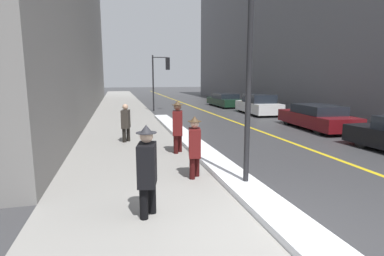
% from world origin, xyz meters
% --- Properties ---
extents(ground_plane, '(160.00, 160.00, 0.00)m').
position_xyz_m(ground_plane, '(0.00, 0.00, 0.00)').
color(ground_plane, '#38383A').
extents(sidewalk_slab, '(4.00, 80.00, 0.01)m').
position_xyz_m(sidewalk_slab, '(-2.00, 15.00, 0.01)').
color(sidewalk_slab, gray).
rests_on(sidewalk_slab, ground).
extents(road_centre_stripe, '(0.16, 80.00, 0.00)m').
position_xyz_m(road_centre_stripe, '(4.00, 15.00, 0.00)').
color(road_centre_stripe, gold).
rests_on(road_centre_stripe, ground).
extents(snow_bank_curb, '(0.79, 16.10, 0.15)m').
position_xyz_m(snow_bank_curb, '(0.24, 6.64, 0.07)').
color(snow_bank_curb, white).
rests_on(snow_bank_curb, ground).
extents(building_facade_left, '(6.00, 36.00, 13.16)m').
position_xyz_m(building_facade_left, '(-7.00, 20.00, 6.58)').
color(building_facade_left, slate).
rests_on(building_facade_left, ground).
extents(building_facade_right, '(6.00, 36.00, 16.43)m').
position_xyz_m(building_facade_right, '(13.00, 22.00, 8.22)').
color(building_facade_right, slate).
rests_on(building_facade_right, ground).
extents(lamp_post, '(0.28, 0.28, 5.07)m').
position_xyz_m(lamp_post, '(0.33, 1.93, 3.02)').
color(lamp_post, black).
rests_on(lamp_post, ground).
extents(traffic_light_near, '(1.31, 0.33, 4.10)m').
position_xyz_m(traffic_light_near, '(0.91, 18.40, 2.97)').
color(traffic_light_near, black).
rests_on(traffic_light_near, ground).
extents(pedestrian_trailing, '(0.40, 0.74, 1.65)m').
position_xyz_m(pedestrian_trailing, '(-1.95, 1.01, 0.90)').
color(pedestrian_trailing, black).
rests_on(pedestrian_trailing, ground).
extents(pedestrian_nearside, '(0.37, 0.71, 1.54)m').
position_xyz_m(pedestrian_nearside, '(-0.63, 2.83, 0.84)').
color(pedestrian_nearside, '#340C0C').
rests_on(pedestrian_nearside, ground).
extents(pedestrian_in_fedora, '(0.42, 0.59, 1.73)m').
position_xyz_m(pedestrian_in_fedora, '(-0.53, 5.39, 0.95)').
color(pedestrian_in_fedora, '#340C0C').
rests_on(pedestrian_in_fedora, ground).
extents(pedestrian_with_shoulder_bag, '(0.37, 0.71, 1.47)m').
position_xyz_m(pedestrian_with_shoulder_bag, '(-2.12, 7.57, 0.81)').
color(pedestrian_with_shoulder_bag, black).
rests_on(pedestrian_with_shoulder_bag, ground).
extents(parked_car_maroon, '(2.05, 4.66, 1.17)m').
position_xyz_m(parked_car_maroon, '(6.94, 8.43, 0.57)').
color(parked_car_maroon, '#600F14').
rests_on(parked_car_maroon, ground).
extents(parked_car_white, '(2.00, 4.43, 1.36)m').
position_xyz_m(parked_car_white, '(6.98, 14.73, 0.64)').
color(parked_car_white, silver).
rests_on(parked_car_white, ground).
extents(parked_car_dark_green, '(1.85, 4.77, 1.12)m').
position_xyz_m(parked_car_dark_green, '(6.72, 20.62, 0.54)').
color(parked_car_dark_green, black).
rests_on(parked_car_dark_green, ground).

